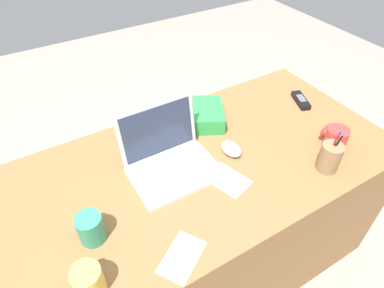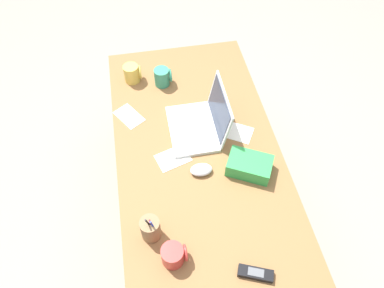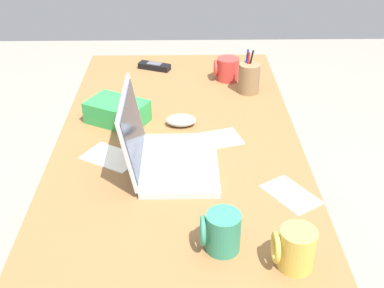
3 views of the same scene
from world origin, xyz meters
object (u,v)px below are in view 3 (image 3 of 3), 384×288
Objects in this scene: cordless_phone at (154,66)px; snack_bag at (117,112)px; computer_mouse at (181,120)px; pen_holder at (249,78)px; coffee_mug_white at (295,249)px; coffee_mug_tall at (227,69)px; coffee_mug_spare at (221,232)px; laptop at (165,153)px.

snack_bag reaches higher than cordless_phone.
pen_holder is (0.26, -0.25, 0.04)m from computer_mouse.
cordless_phone is 0.43m from pen_holder.
cordless_phone is at bearing 57.94° from pen_holder.
coffee_mug_white reaches higher than coffee_mug_tall.
coffee_mug_spare is at bearing 169.23° from pen_holder.
computer_mouse is at bearing -167.05° from cordless_phone.
laptop reaches higher than cordless_phone.
computer_mouse is at bearing 153.95° from coffee_mug_tall.
coffee_mug_tall is 0.97m from coffee_mug_spare.
cordless_phone is at bearing 68.92° from coffee_mug_tall.
laptop is at bearing 149.13° from pen_holder.
coffee_mug_white is (-0.40, -0.30, 0.00)m from laptop.
snack_bag is at bearing 130.93° from coffee_mug_tall.
laptop is 3.19× the size of coffee_mug_tall.
coffee_mug_tall is 0.32m from cordless_phone.
coffee_mug_white reaches higher than cordless_phone.
computer_mouse reaches higher than cordless_phone.
coffee_mug_spare reaches higher than snack_bag.
snack_bag is (-0.23, 0.47, -0.02)m from pen_holder.
laptop is 3.21× the size of coffee_mug_spare.
pen_holder reaches higher than coffee_mug_spare.
coffee_mug_tall is at bearing -20.24° from laptop.
coffee_mug_white is 0.82m from snack_bag.
coffee_mug_spare is 0.70× the size of cordless_phone.
coffee_mug_spare is (-0.97, 0.09, 0.00)m from coffee_mug_tall.
snack_bag reaches higher than computer_mouse.
coffee_mug_white is at bearing -145.65° from snack_bag.
computer_mouse is 0.22m from snack_bag.
coffee_mug_spare reaches higher than cordless_phone.
laptop is at bearing -174.93° from cordless_phone.
cordless_phone is at bearing -12.61° from snack_bag.
coffee_mug_spare is at bearing -170.17° from computer_mouse.
computer_mouse is 0.42m from coffee_mug_tall.
computer_mouse is 0.60m from coffee_mug_spare.
snack_bag is (0.28, 0.17, -0.01)m from laptop.
computer_mouse is at bearing -10.65° from laptop.
coffee_mug_spare is at bearing -157.97° from laptop.
coffee_mug_tall is at bearing -49.07° from snack_bag.
pen_holder is at bearing -64.14° from snack_bag.
coffee_mug_tall is 0.14m from pen_holder.
pen_holder is at bearing -10.77° from coffee_mug_spare.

